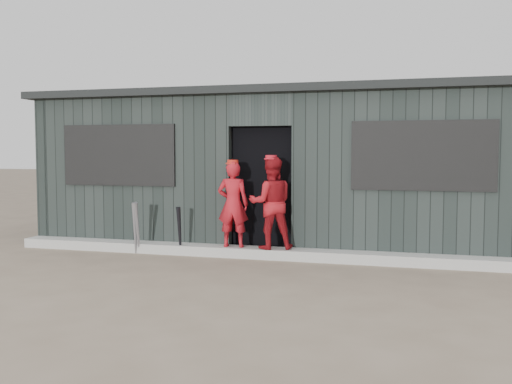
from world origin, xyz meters
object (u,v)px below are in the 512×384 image
(bat_mid, at_px, (137,228))
(player_grey_back, at_px, (276,216))
(bat_left, at_px, (135,228))
(player_red_left, at_px, (233,204))
(dugout, at_px, (282,170))
(player_red_right, at_px, (271,203))
(bat_right, at_px, (180,231))

(bat_mid, relative_size, player_grey_back, 0.74)
(bat_left, height_order, player_grey_back, player_grey_back)
(bat_left, height_order, bat_mid, bat_mid)
(bat_left, xyz_separation_m, bat_mid, (0.06, -0.03, 0.01))
(player_red_left, xyz_separation_m, dugout, (0.37, 1.70, 0.48))
(player_red_right, bearing_deg, bat_left, -14.69)
(bat_left, height_order, dugout, dugout)
(bat_left, height_order, player_red_left, player_red_left)
(player_red_left, bearing_deg, player_red_right, 173.96)
(player_red_left, bearing_deg, bat_right, 2.94)
(bat_right, relative_size, player_red_right, 0.55)
(player_grey_back, bearing_deg, player_red_right, 71.60)
(bat_left, height_order, bat_right, bat_left)
(player_red_left, distance_m, dugout, 1.81)
(bat_right, relative_size, player_grey_back, 0.66)
(bat_left, xyz_separation_m, dugout, (1.92, 1.91, 0.88))
(bat_mid, height_order, player_red_right, player_red_right)
(bat_left, bearing_deg, bat_mid, -28.13)
(player_red_right, bearing_deg, player_grey_back, -104.87)
(bat_right, distance_m, player_red_left, 0.94)
(bat_right, xyz_separation_m, dugout, (1.20, 1.83, 0.91))
(bat_left, distance_m, dugout, 2.84)
(player_grey_back, bearing_deg, bat_left, -3.73)
(bat_left, distance_m, bat_right, 0.73)
(bat_right, height_order, player_red_left, player_red_left)
(bat_right, xyz_separation_m, player_red_right, (1.43, 0.13, 0.46))
(bat_right, distance_m, player_red_right, 1.51)
(bat_mid, bearing_deg, player_red_right, 6.50)
(bat_left, relative_size, dugout, 0.10)
(player_red_left, bearing_deg, bat_left, 1.79)
(bat_right, bearing_deg, dugout, 56.85)
(player_red_right, bearing_deg, bat_right, -15.12)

